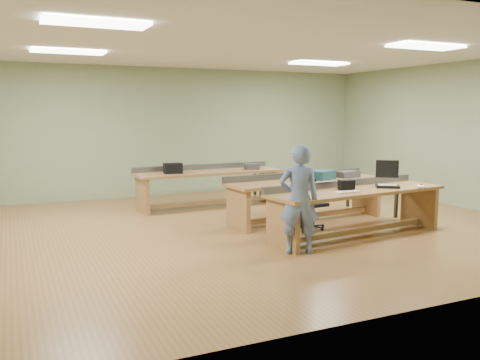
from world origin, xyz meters
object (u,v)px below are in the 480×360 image
(laptop_base, at_px, (387,186))
(parts_bin_teal, at_px, (322,175))
(camera_bag, at_px, (346,185))
(drinks_can, at_px, (290,178))
(workbench_front, at_px, (356,201))
(person, at_px, (299,199))
(parts_bin_grey, at_px, (347,174))
(workbench_back, at_px, (209,180))
(mug, at_px, (302,178))
(workbench_mid, at_px, (306,190))
(task_chair, at_px, (311,211))

(laptop_base, bearing_deg, parts_bin_teal, 140.36)
(camera_bag, bearing_deg, drinks_can, 109.27)
(workbench_front, distance_m, drinks_can, 1.40)
(parts_bin_teal, bearing_deg, camera_bag, -107.22)
(laptop_base, bearing_deg, camera_bag, -149.10)
(person, height_order, parts_bin_grey, person)
(workbench_back, height_order, camera_bag, camera_bag)
(workbench_front, distance_m, parts_bin_grey, 1.58)
(mug, bearing_deg, camera_bag, -85.97)
(drinks_can, bearing_deg, workbench_back, 110.05)
(parts_bin_grey, bearing_deg, person, -139.73)
(workbench_mid, distance_m, parts_bin_teal, 0.43)
(person, distance_m, camera_bag, 1.27)
(workbench_front, bearing_deg, person, -166.59)
(workbench_back, xyz_separation_m, person, (-0.14, -3.85, 0.20))
(task_chair, bearing_deg, parts_bin_teal, 40.48)
(workbench_mid, xyz_separation_m, drinks_can, (-0.33, -0.01, 0.25))
(laptop_base, bearing_deg, drinks_can, 162.67)
(workbench_mid, bearing_deg, workbench_back, 113.51)
(laptop_base, distance_m, task_chair, 1.31)
(camera_bag, relative_size, mug, 1.68)
(workbench_mid, bearing_deg, person, -128.63)
(parts_bin_teal, bearing_deg, task_chair, -135.54)
(parts_bin_teal, bearing_deg, workbench_mid, 179.25)
(task_chair, relative_size, drinks_can, 6.77)
(workbench_back, bearing_deg, parts_bin_grey, -48.14)
(workbench_front, bearing_deg, laptop_base, -10.25)
(task_chair, relative_size, parts_bin_teal, 1.84)
(workbench_mid, height_order, task_chair, workbench_mid)
(workbench_front, bearing_deg, drinks_can, 102.18)
(person, height_order, parts_bin_teal, person)
(task_chair, relative_size, parts_bin_grey, 1.95)
(parts_bin_grey, bearing_deg, drinks_can, -178.72)
(parts_bin_teal, bearing_deg, workbench_back, 124.55)
(laptop_base, height_order, task_chair, task_chair)
(workbench_back, height_order, parts_bin_grey, parts_bin_grey)
(parts_bin_grey, height_order, mug, parts_bin_grey)
(parts_bin_grey, relative_size, drinks_can, 3.47)
(person, relative_size, drinks_can, 12.60)
(camera_bag, height_order, parts_bin_grey, camera_bag)
(workbench_mid, height_order, camera_bag, camera_bag)
(parts_bin_teal, bearing_deg, laptop_base, -74.56)
(mug, bearing_deg, task_chair, -99.35)
(camera_bag, height_order, mug, camera_bag)
(mug, bearing_deg, parts_bin_teal, 11.88)
(laptop_base, relative_size, drinks_can, 3.00)
(laptop_base, xyz_separation_m, drinks_can, (-1.04, 1.34, 0.04))
(laptop_base, xyz_separation_m, mug, (-0.85, 1.24, 0.03))
(laptop_base, xyz_separation_m, camera_bag, (-0.77, 0.05, 0.06))
(person, xyz_separation_m, parts_bin_teal, (1.56, 1.79, 0.07))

